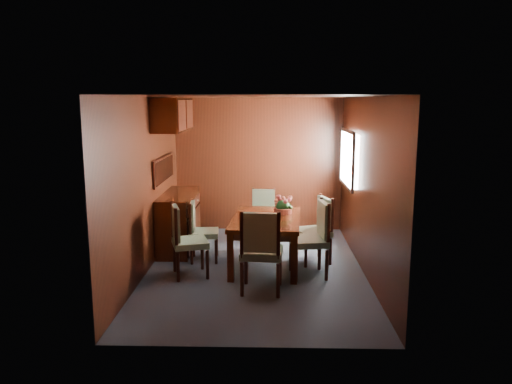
{
  "coord_description": "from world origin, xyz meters",
  "views": [
    {
      "loc": [
        0.18,
        -6.71,
        2.35
      ],
      "look_at": [
        0.0,
        0.33,
        1.05
      ],
      "focal_mm": 35.0,
      "sensor_mm": 36.0,
      "label": 1
    }
  ],
  "objects_px": {
    "chair_head": "(261,247)",
    "flower_centerpiece": "(283,204)",
    "sideboard": "(179,221)",
    "chair_left_near": "(184,237)",
    "dining_table": "(266,224)",
    "chair_right_near": "(315,234)"
  },
  "relations": [
    {
      "from": "sideboard",
      "to": "chair_right_near",
      "type": "relative_size",
      "value": 1.35
    },
    {
      "from": "sideboard",
      "to": "flower_centerpiece",
      "type": "distance_m",
      "value": 1.78
    },
    {
      "from": "flower_centerpiece",
      "to": "sideboard",
      "type": "bearing_deg",
      "value": 161.25
    },
    {
      "from": "dining_table",
      "to": "chair_head",
      "type": "bearing_deg",
      "value": -89.28
    },
    {
      "from": "chair_head",
      "to": "flower_centerpiece",
      "type": "xyz_separation_m",
      "value": [
        0.3,
        1.31,
        0.26
      ]
    },
    {
      "from": "dining_table",
      "to": "flower_centerpiece",
      "type": "xyz_separation_m",
      "value": [
        0.24,
        0.25,
        0.24
      ]
    },
    {
      "from": "chair_left_near",
      "to": "chair_right_near",
      "type": "distance_m",
      "value": 1.75
    },
    {
      "from": "sideboard",
      "to": "chair_head",
      "type": "bearing_deg",
      "value": -54.28
    },
    {
      "from": "sideboard",
      "to": "chair_right_near",
      "type": "distance_m",
      "value": 2.38
    },
    {
      "from": "chair_left_near",
      "to": "flower_centerpiece",
      "type": "relative_size",
      "value": 3.48
    },
    {
      "from": "chair_head",
      "to": "dining_table",
      "type": "bearing_deg",
      "value": 91.14
    },
    {
      "from": "sideboard",
      "to": "chair_head",
      "type": "height_order",
      "value": "chair_head"
    },
    {
      "from": "chair_head",
      "to": "flower_centerpiece",
      "type": "bearing_deg",
      "value": 81.29
    },
    {
      "from": "sideboard",
      "to": "chair_left_near",
      "type": "height_order",
      "value": "chair_left_near"
    },
    {
      "from": "chair_right_near",
      "to": "chair_head",
      "type": "height_order",
      "value": "chair_head"
    },
    {
      "from": "chair_right_near",
      "to": "chair_head",
      "type": "xyz_separation_m",
      "value": [
        -0.71,
        -0.66,
        0.01
      ]
    },
    {
      "from": "chair_left_near",
      "to": "chair_right_near",
      "type": "relative_size",
      "value": 0.95
    },
    {
      "from": "dining_table",
      "to": "chair_head",
      "type": "height_order",
      "value": "chair_head"
    },
    {
      "from": "chair_right_near",
      "to": "chair_left_near",
      "type": "bearing_deg",
      "value": 85.22
    },
    {
      "from": "flower_centerpiece",
      "to": "chair_left_near",
      "type": "bearing_deg",
      "value": -151.57
    },
    {
      "from": "sideboard",
      "to": "chair_left_near",
      "type": "relative_size",
      "value": 1.41
    },
    {
      "from": "dining_table",
      "to": "chair_head",
      "type": "relative_size",
      "value": 1.48
    }
  ]
}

